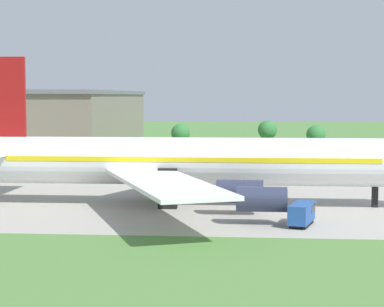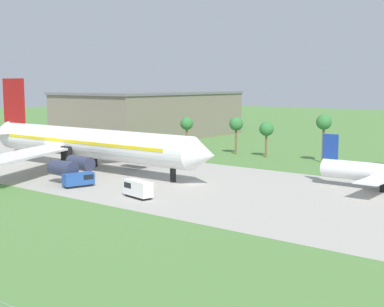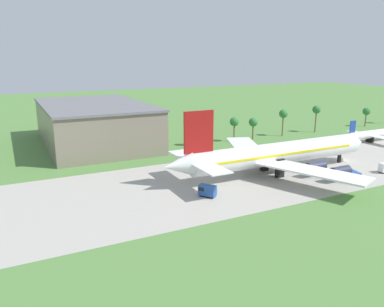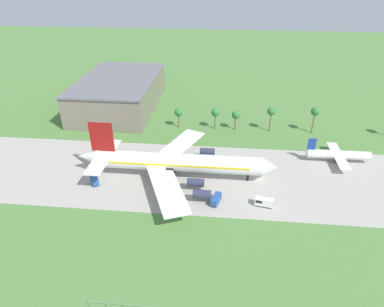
{
  "view_description": "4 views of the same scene",
  "coord_description": "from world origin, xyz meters",
  "px_view_note": "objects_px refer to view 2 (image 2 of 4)",
  "views": [
    {
      "loc": [
        -19.79,
        -91.63,
        14.31
      ],
      "look_at": [
        -27.55,
        -1.23,
        6.79
      ],
      "focal_mm": 65.0,
      "sensor_mm": 36.0,
      "label": 1
    },
    {
      "loc": [
        59.47,
        -76.23,
        18.28
      ],
      "look_at": [
        0.64,
        -1.23,
        5.79
      ],
      "focal_mm": 50.0,
      "sensor_mm": 36.0,
      "label": 2
    },
    {
      "loc": [
        -96.23,
        -82.04,
        32.06
      ],
      "look_at": [
        -55.74,
        -1.23,
        8.91
      ],
      "focal_mm": 35.0,
      "sensor_mm": 36.0,
      "label": 3
    },
    {
      "loc": [
        -13.11,
        -101.18,
        65.87
      ],
      "look_at": [
        -23.73,
        5.0,
        6.0
      ],
      "focal_mm": 32.0,
      "sensor_mm": 36.0,
      "label": 4
    }
  ],
  "objects_px": {
    "jet_airliner": "(84,143)",
    "baggage_tug": "(137,189)",
    "fuel_truck": "(79,179)",
    "terminal_building": "(151,114)"
  },
  "relations": [
    {
      "from": "jet_airliner",
      "to": "baggage_tug",
      "type": "height_order",
      "value": "jet_airliner"
    },
    {
      "from": "jet_airliner",
      "to": "fuel_truck",
      "type": "bearing_deg",
      "value": -42.93
    },
    {
      "from": "jet_airliner",
      "to": "baggage_tug",
      "type": "bearing_deg",
      "value": -25.48
    },
    {
      "from": "fuel_truck",
      "to": "terminal_building",
      "type": "relative_size",
      "value": 0.1
    },
    {
      "from": "baggage_tug",
      "to": "jet_airliner",
      "type": "bearing_deg",
      "value": 154.52
    },
    {
      "from": "baggage_tug",
      "to": "fuel_truck",
      "type": "height_order",
      "value": "baggage_tug"
    },
    {
      "from": "baggage_tug",
      "to": "terminal_building",
      "type": "height_order",
      "value": "terminal_building"
    },
    {
      "from": "jet_airliner",
      "to": "terminal_building",
      "type": "bearing_deg",
      "value": 121.08
    },
    {
      "from": "jet_airliner",
      "to": "baggage_tug",
      "type": "xyz_separation_m",
      "value": [
        29.27,
        -13.95,
        -4.21
      ]
    },
    {
      "from": "jet_airliner",
      "to": "baggage_tug",
      "type": "relative_size",
      "value": 11.76
    }
  ]
}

